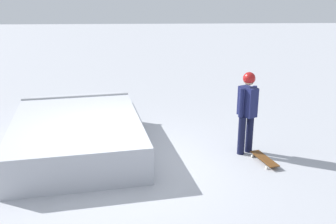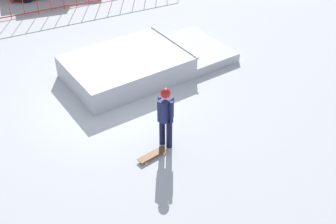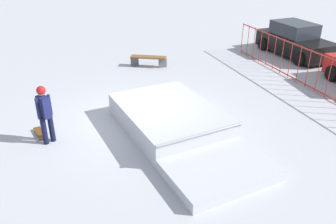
# 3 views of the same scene
# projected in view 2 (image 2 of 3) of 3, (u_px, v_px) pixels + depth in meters

# --- Properties ---
(ground_plane) EXTENTS (60.00, 60.00, 0.00)m
(ground_plane) POSITION_uv_depth(u_px,v_px,m) (112.00, 99.00, 12.54)
(ground_plane) COLOR #A8AAB2
(skate_ramp) EXTENTS (5.77, 3.50, 0.74)m
(skate_ramp) POSITION_uv_depth(u_px,v_px,m) (139.00, 64.00, 13.54)
(skate_ramp) COLOR #B0B3BB
(skate_ramp) RESTS_ON ground
(skater) EXTENTS (0.44, 0.39, 1.73)m
(skater) POSITION_uv_depth(u_px,v_px,m) (166.00, 113.00, 10.27)
(skater) COLOR black
(skater) RESTS_ON ground
(skateboard) EXTENTS (0.82, 0.41, 0.09)m
(skateboard) POSITION_uv_depth(u_px,v_px,m) (152.00, 155.00, 10.46)
(skateboard) COLOR #593314
(skateboard) RESTS_ON ground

